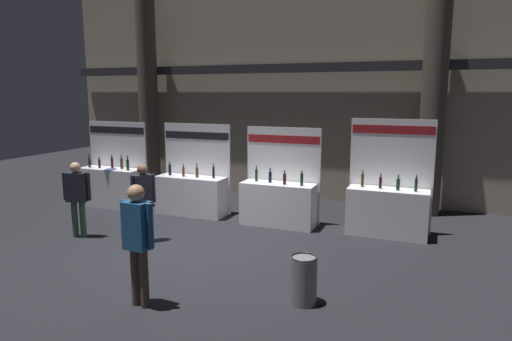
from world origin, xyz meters
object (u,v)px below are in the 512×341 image
(exhibitor_booth_3, at_px, (388,207))
(exhibitor_booth_2, at_px, (279,200))
(exhibitor_booth_1, at_px, (192,191))
(visitor_3, at_px, (144,197))
(visitor_0, at_px, (77,193))
(trash_bin, at_px, (303,280))
(exhibitor_booth_0, at_px, (112,184))
(visitor_1, at_px, (138,234))

(exhibitor_booth_3, bearing_deg, exhibitor_booth_2, -176.48)
(exhibitor_booth_1, xyz_separation_m, visitor_3, (0.16, -2.21, 0.36))
(visitor_0, bearing_deg, trash_bin, -29.58)
(exhibitor_booth_1, relative_size, exhibitor_booth_3, 0.91)
(exhibitor_booth_1, height_order, visitor_3, exhibitor_booth_1)
(exhibitor_booth_0, bearing_deg, exhibitor_booth_1, 2.13)
(exhibitor_booth_0, height_order, exhibitor_booth_3, exhibitor_booth_3)
(exhibitor_booth_3, bearing_deg, exhibitor_booth_0, -178.74)
(exhibitor_booth_0, height_order, exhibitor_booth_2, exhibitor_booth_0)
(exhibitor_booth_3, distance_m, visitor_1, 5.54)
(visitor_0, bearing_deg, exhibitor_booth_1, 45.82)
(exhibitor_booth_0, xyz_separation_m, exhibitor_booth_1, (2.39, 0.09, -0.03))
(exhibitor_booth_2, bearing_deg, visitor_1, -96.39)
(exhibitor_booth_0, height_order, visitor_3, exhibitor_booth_0)
(exhibitor_booth_0, relative_size, visitor_1, 1.27)
(exhibitor_booth_1, relative_size, visitor_3, 1.40)
(exhibitor_booth_3, height_order, visitor_3, exhibitor_booth_3)
(visitor_0, bearing_deg, visitor_3, -5.64)
(visitor_0, bearing_deg, visitor_1, -51.32)
(exhibitor_booth_0, xyz_separation_m, exhibitor_booth_2, (4.71, 0.01, -0.02))
(exhibitor_booth_1, xyz_separation_m, exhibitor_booth_3, (4.72, 0.07, 0.04))
(exhibitor_booth_0, distance_m, visitor_0, 2.67)
(exhibitor_booth_3, relative_size, trash_bin, 3.46)
(exhibitor_booth_1, relative_size, exhibitor_booth_2, 1.01)
(exhibitor_booth_2, xyz_separation_m, trash_bin, (1.62, -3.60, -0.23))
(visitor_0, relative_size, visitor_3, 1.00)
(visitor_3, bearing_deg, exhibitor_booth_3, 160.76)
(trash_bin, relative_size, visitor_0, 0.45)
(trash_bin, bearing_deg, visitor_3, 158.78)
(exhibitor_booth_2, xyz_separation_m, visitor_3, (-2.16, -2.13, 0.35))
(exhibitor_booth_2, relative_size, visitor_1, 1.26)
(exhibitor_booth_0, relative_size, visitor_3, 1.40)
(exhibitor_booth_2, relative_size, exhibitor_booth_3, 0.91)
(exhibitor_booth_0, distance_m, trash_bin, 7.28)
(exhibitor_booth_1, distance_m, exhibitor_booth_3, 4.72)
(exhibitor_booth_2, bearing_deg, exhibitor_booth_3, 3.52)
(visitor_1, bearing_deg, exhibitor_booth_3, 63.52)
(trash_bin, bearing_deg, visitor_1, -156.06)
(exhibitor_booth_0, distance_m, visitor_3, 3.33)
(exhibitor_booth_1, bearing_deg, exhibitor_booth_3, 0.82)
(visitor_3, bearing_deg, exhibitor_booth_0, -85.64)
(exhibitor_booth_0, relative_size, exhibitor_booth_1, 1.00)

